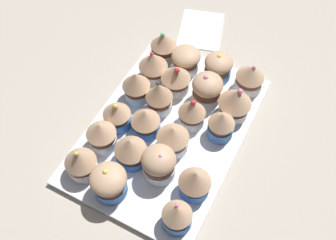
{
  "coord_description": "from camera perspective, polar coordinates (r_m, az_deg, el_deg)",
  "views": [
    {
      "loc": [
        38.8,
        20.22,
        70.94
      ],
      "look_at": [
        0.0,
        0.0,
        4.2
      ],
      "focal_mm": 42.64,
      "sensor_mm": 36.0,
      "label": 1
    }
  ],
  "objects": [
    {
      "name": "ground_plane",
      "position": [
        0.85,
        0.0,
        -2.12
      ],
      "size": [
        180.0,
        180.0,
        3.0
      ],
      "primitive_type": "cube",
      "color": "#B2A899"
    },
    {
      "name": "baking_tray",
      "position": [
        0.83,
        0.0,
        -1.37
      ],
      "size": [
        42.98,
        29.7,
        1.2
      ],
      "color": "silver",
      "rests_on": "ground_plane"
    },
    {
      "name": "cupcake_0",
      "position": [
        0.91,
        -0.62,
        10.53
      ],
      "size": [
        5.88,
        5.88,
        7.81
      ],
      "color": "white",
      "rests_on": "baking_tray"
    },
    {
      "name": "cupcake_1",
      "position": [
        0.87,
        -2.13,
        7.85
      ],
      "size": [
        6.36,
        6.36,
        7.67
      ],
      "color": "white",
      "rests_on": "baking_tray"
    },
    {
      "name": "cupcake_2",
      "position": [
        0.84,
        -4.56,
        4.95
      ],
      "size": [
        5.9,
        5.9,
        7.88
      ],
      "color": "white",
      "rests_on": "baking_tray"
    },
    {
      "name": "cupcake_3",
      "position": [
        0.81,
        -7.32,
        0.8
      ],
      "size": [
        5.63,
        5.63,
        7.21
      ],
      "color": "#477AC6",
      "rests_on": "baking_tray"
    },
    {
      "name": "cupcake_4",
      "position": [
        0.78,
        -9.48,
        -2.03
      ],
      "size": [
        5.89,
        5.89,
        7.12
      ],
      "color": "white",
      "rests_on": "baking_tray"
    },
    {
      "name": "cupcake_5",
      "position": [
        0.76,
        -12.39,
        -5.81
      ],
      "size": [
        6.05,
        6.05,
        7.86
      ],
      "color": "white",
      "rests_on": "baking_tray"
    },
    {
      "name": "cupcake_6",
      "position": [
        0.89,
        2.57,
        8.61
      ],
      "size": [
        6.48,
        6.48,
        6.01
      ],
      "color": "white",
      "rests_on": "baking_tray"
    },
    {
      "name": "cupcake_7",
      "position": [
        0.85,
        1.12,
        6.03
      ],
      "size": [
        6.37,
        6.37,
        7.67
      ],
      "color": "white",
      "rests_on": "baking_tray"
    },
    {
      "name": "cupcake_8",
      "position": [
        0.82,
        -1.27,
        3.37
      ],
      "size": [
        5.68,
        5.68,
        8.14
      ],
      "color": "white",
      "rests_on": "baking_tray"
    },
    {
      "name": "cupcake_9",
      "position": [
        0.79,
        -3.23,
        -0.17
      ],
      "size": [
        5.93,
        5.93,
        6.84
      ],
      "color": "#477AC6",
      "rests_on": "baking_tray"
    },
    {
      "name": "cupcake_10",
      "position": [
        0.76,
        -5.35,
        -4.25
      ],
      "size": [
        6.29,
        6.29,
        7.06
      ],
      "color": "#477AC6",
      "rests_on": "baking_tray"
    },
    {
      "name": "cupcake_11",
      "position": [
        0.73,
        -8.42,
        -8.78
      ],
      "size": [
        6.81,
        6.81,
        7.13
      ],
      "color": "#477AC6",
      "rests_on": "baking_tray"
    },
    {
      "name": "cupcake_12",
      "position": [
        0.89,
        7.2,
        7.59
      ],
      "size": [
        6.24,
        6.24,
        6.69
      ],
      "color": "#477AC6",
      "rests_on": "baking_tray"
    },
    {
      "name": "cupcake_13",
      "position": [
        0.84,
        5.61,
        4.44
      ],
      "size": [
        6.49,
        6.49,
        7.63
      ],
      "color": "white",
      "rests_on": "baking_tray"
    },
    {
      "name": "cupcake_14",
      "position": [
        0.8,
        3.45,
        1.11
      ],
      "size": [
        5.6,
        5.6,
        7.52
      ],
      "color": "white",
      "rests_on": "baking_tray"
    },
    {
      "name": "cupcake_15",
      "position": [
        0.77,
        0.7,
        -2.55
      ],
      "size": [
        6.41,
        6.41,
        6.92
      ],
      "color": "white",
      "rests_on": "baking_tray"
    },
    {
      "name": "cupcake_16",
      "position": [
        0.74,
        -1.31,
        -6.24
      ],
      "size": [
        6.5,
        6.5,
        7.58
      ],
      "color": "white",
      "rests_on": "baking_tray"
    },
    {
      "name": "cupcake_17",
      "position": [
        0.87,
        11.62,
        5.92
      ],
      "size": [
        6.14,
        6.14,
        7.25
      ],
      "color": "white",
      "rests_on": "baking_tray"
    },
    {
      "name": "cupcake_18",
      "position": [
        0.82,
        9.55,
        2.51
      ],
      "size": [
        6.88,
        6.88,
        8.16
      ],
      "color": "white",
      "rests_on": "baking_tray"
    },
    {
      "name": "cupcake_19",
      "position": [
        0.79,
        7.62,
        -0.62
      ],
      "size": [
        5.37,
        5.37,
        7.05
      ],
      "color": "#477AC6",
      "rests_on": "baking_tray"
    },
    {
      "name": "cupcake_20",
      "position": [
        0.73,
        3.87,
        -8.79
      ],
      "size": [
        6.05,
        6.05,
        7.44
      ],
      "color": "#477AC6",
      "rests_on": "baking_tray"
    },
    {
      "name": "cupcake_21",
      "position": [
        0.7,
        1.31,
        -13.46
      ],
      "size": [
        5.41,
        5.41,
        7.13
      ],
      "color": "#477AC6",
      "rests_on": "baking_tray"
    },
    {
      "name": "napkin",
      "position": [
        1.02,
        4.72,
        12.79
      ],
      "size": [
        15.64,
        13.71,
        0.6
      ],
      "primitive_type": "cube",
      "rotation": [
        0.0,
        0.0,
        0.3
      ],
      "color": "white",
      "rests_on": "ground_plane"
    }
  ]
}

